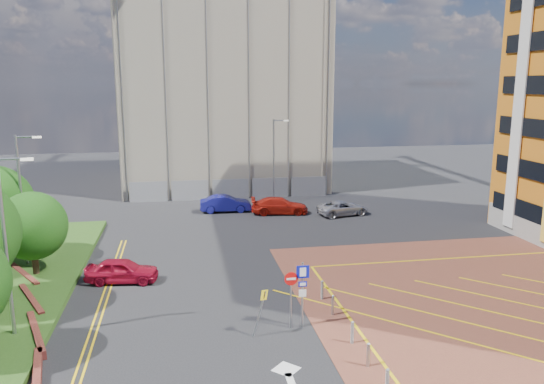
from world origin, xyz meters
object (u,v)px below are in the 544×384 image
object	(u,v)px
tree_c	(32,226)
car_red_back	(280,206)
car_red_left	(122,270)
car_blue_back	(226,204)
car_silver_back	(343,208)
lamp_left_near	(7,240)
lamp_left_far	(22,195)
lamp_back	(274,157)
warning_sign	(261,307)
sign_cluster	(298,288)

from	to	relation	value
tree_c	car_red_back	size ratio (longest dim) A/B	0.98
car_red_left	car_blue_back	xyz separation A→B (m)	(7.45, 16.20, 0.05)
tree_c	car_silver_back	distance (m)	25.47
car_blue_back	lamp_left_near	bearing A→B (deg)	155.12
lamp_left_near	car_blue_back	xyz separation A→B (m)	(11.43, 22.66, -3.91)
tree_c	car_red_left	world-z (taller)	tree_c
lamp_left_far	lamp_back	size ratio (longest dim) A/B	1.00
lamp_left_far	car_silver_back	size ratio (longest dim) A/B	1.77
lamp_left_near	lamp_left_far	bearing A→B (deg)	101.31
car_red_left	car_blue_back	bearing A→B (deg)	-17.07
car_red_left	car_blue_back	world-z (taller)	car_blue_back
warning_sign	car_silver_back	size ratio (longest dim) A/B	0.50
lamp_back	car_red_left	xyz separation A→B (m)	(-12.51, -19.54, -3.66)
car_red_left	car_blue_back	distance (m)	17.83
lamp_left_near	warning_sign	bearing A→B (deg)	-8.47
lamp_left_near	lamp_back	size ratio (longest dim) A/B	1.00
car_silver_back	car_red_left	bearing A→B (deg)	115.43
warning_sign	car_red_left	distance (m)	10.64
car_blue_back	car_red_left	bearing A→B (deg)	157.20
tree_c	lamp_left_near	world-z (taller)	lamp_left_near
lamp_left_near	lamp_left_far	world-z (taller)	same
tree_c	car_red_left	xyz separation A→B (m)	(5.06, -1.54, -2.49)
car_silver_back	warning_sign	bearing A→B (deg)	141.95
warning_sign	car_red_left	xyz separation A→B (m)	(-6.89, 8.08, -0.73)
car_silver_back	car_blue_back	bearing A→B (deg)	61.55
sign_cluster	car_red_left	world-z (taller)	sign_cluster
lamp_left_far	car_blue_back	world-z (taller)	lamp_left_far
sign_cluster	car_red_left	size ratio (longest dim) A/B	0.78
car_red_back	car_silver_back	xyz separation A→B (m)	(5.35, -1.44, -0.10)
car_red_left	car_red_back	bearing A→B (deg)	-31.95
car_blue_back	lamp_left_far	bearing A→B (deg)	135.20
tree_c	lamp_left_far	xyz separation A→B (m)	(-0.92, 2.00, 1.47)
lamp_left_near	sign_cluster	world-z (taller)	lamp_left_near
lamp_left_far	car_red_left	world-z (taller)	lamp_left_far
lamp_back	car_red_left	size ratio (longest dim) A/B	1.94
lamp_left_near	car_silver_back	bearing A→B (deg)	42.52
lamp_back	warning_sign	world-z (taller)	lamp_back
car_red_back	lamp_back	bearing A→B (deg)	2.11
tree_c	sign_cluster	bearing A→B (deg)	-33.16
lamp_back	car_silver_back	distance (m)	8.86
tree_c	lamp_back	bearing A→B (deg)	45.68
lamp_left_near	car_red_left	world-z (taller)	lamp_left_near
car_red_back	car_silver_back	world-z (taller)	car_red_back
car_red_back	car_blue_back	bearing A→B (deg)	78.36
lamp_left_far	car_blue_back	xyz separation A→B (m)	(13.43, 12.66, -3.91)
warning_sign	car_red_back	size ratio (longest dim) A/B	0.45
lamp_left_near	car_blue_back	distance (m)	25.68
lamp_back	warning_sign	xyz separation A→B (m)	(-5.63, -27.62, -2.93)
lamp_back	car_blue_back	size ratio (longest dim) A/B	1.76
lamp_left_far	car_red_left	xyz separation A→B (m)	(5.99, -3.54, -3.96)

